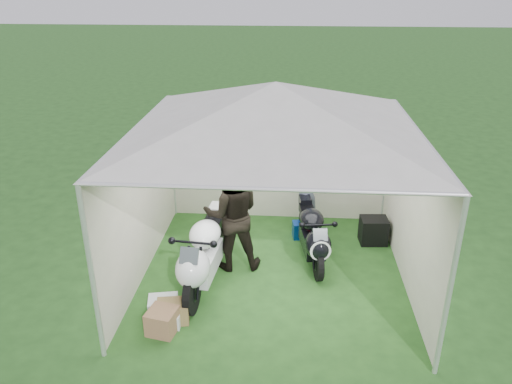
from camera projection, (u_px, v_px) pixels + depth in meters
ground at (273, 273)px, 7.85m from camera, size 80.00×80.00×0.00m
canopy_tent at (275, 112)px, 6.84m from camera, size 5.66×5.66×3.00m
motorcycle_white at (203, 254)px, 7.28m from camera, size 0.58×2.08×1.02m
motorcycle_black at (313, 235)px, 7.98m from camera, size 0.56×1.77×0.87m
paddock_stand at (304, 230)px, 8.85m from camera, size 0.42×0.30×0.29m
person_dark_jacket at (232, 214)px, 7.68m from camera, size 0.99×0.83×1.84m
person_blue_jacket at (306, 191)px, 8.81m from camera, size 0.39×0.58×1.59m
equipment_box at (373, 231)px, 8.65m from camera, size 0.48×0.40×0.46m
crate_0 at (163, 307)px, 6.84m from camera, size 0.45×0.38×0.26m
crate_1 at (163, 321)px, 6.51m from camera, size 0.43×0.43×0.33m
crate_2 at (170, 319)px, 6.63m from camera, size 0.29×0.25×0.20m
crate_3 at (173, 311)px, 6.72m from camera, size 0.47×0.37×0.28m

